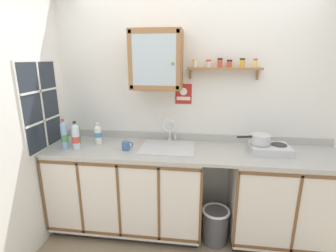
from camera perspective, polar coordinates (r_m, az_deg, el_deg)
back_wall at (r=2.77m, az=5.97°, el=3.41°), size 3.60×0.07×2.56m
side_wall_left at (r=2.41m, az=-34.08°, el=-1.20°), size 0.05×3.52×2.56m
lower_cabinet_run at (r=2.84m, az=-9.15°, el=-14.11°), size 1.61×0.65×0.93m
lower_cabinet_run_right at (r=2.88m, az=25.24°, el=-15.05°), size 1.08×0.65×0.93m
countertop at (r=2.53m, az=5.53°, el=-5.83°), size 2.96×0.67×0.03m
backsplash at (r=2.81m, az=5.78°, el=-2.52°), size 2.96×0.02×0.08m
sink at (r=2.60m, az=-0.05°, el=-5.72°), size 0.55×0.48×0.41m
hot_plate_stove at (r=2.63m, az=22.40°, el=-4.89°), size 0.37×0.29×0.08m
saucepan at (r=2.60m, az=20.54°, el=-2.77°), size 0.34×0.20×0.10m
bottle_opaque_white_0 at (r=2.77m, az=-15.82°, el=-1.83°), size 0.08×0.08×0.24m
bottle_soda_green_1 at (r=2.83m, az=-20.34°, el=-1.68°), size 0.08×0.08×0.25m
bottle_water_blue_2 at (r=2.73m, az=-22.81°, el=-2.00°), size 0.07×0.07×0.31m
bottle_water_clear_3 at (r=2.69m, az=-20.50°, el=-2.31°), size 0.08×0.08×0.29m
mug at (r=2.54m, az=-9.63°, el=-4.51°), size 0.11×0.08×0.09m
wall_cabinet at (r=2.56m, az=-2.62°, el=14.97°), size 0.51×0.34×0.58m
spice_shelf at (r=2.63m, az=12.77°, el=13.10°), size 0.74×0.14×0.21m
warning_sign at (r=2.71m, az=3.59°, el=7.35°), size 0.18×0.01×0.22m
window at (r=2.75m, az=-27.23°, el=4.11°), size 0.03×0.60×0.89m
trash_bin at (r=2.79m, az=10.85°, el=-21.49°), size 0.28×0.28×0.38m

